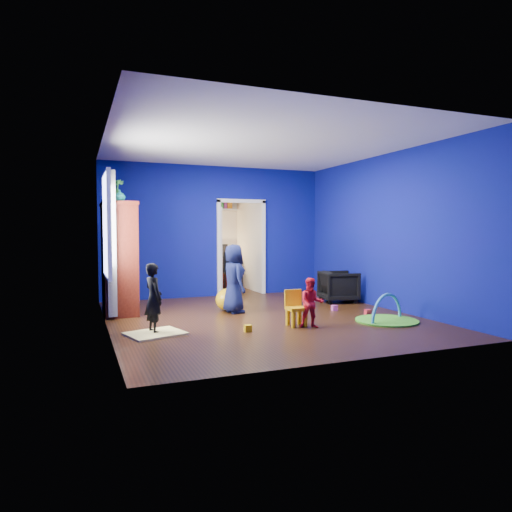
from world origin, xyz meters
name	(u,v)px	position (x,y,z in m)	size (l,w,h in m)	color
floor	(263,317)	(0.00, 0.00, 0.00)	(5.00, 5.50, 0.01)	black
ceiling	(263,144)	(0.00, 0.00, 2.90)	(5.00, 5.50, 0.01)	white
wall_back	(216,231)	(0.00, 2.75, 1.45)	(5.00, 0.02, 2.90)	navy
wall_front	(357,232)	(0.00, -2.75, 1.45)	(5.00, 0.02, 2.90)	navy
wall_left	(106,232)	(-2.50, 0.00, 1.45)	(0.02, 5.50, 2.90)	navy
wall_right	(386,232)	(2.50, 0.00, 1.45)	(0.02, 5.50, 2.90)	navy
alcove	(229,240)	(0.60, 3.62, 1.25)	(1.00, 1.75, 2.50)	silver
armchair	(339,286)	(2.10, 0.99, 0.32)	(0.68, 0.70, 0.64)	black
child_black	(154,298)	(-1.90, -0.53, 0.50)	(0.37, 0.24, 1.01)	black
child_navy	(234,279)	(-0.31, 0.61, 0.61)	(0.60, 0.39, 1.22)	#101B3D
toddler_red	(311,303)	(0.37, -1.03, 0.38)	(0.37, 0.29, 0.76)	#AE1612
vase	(120,196)	(-2.21, 1.03, 2.06)	(0.19, 0.19, 0.20)	#0C5D61
potted_plant	(117,191)	(-2.21, 1.55, 2.18)	(0.25, 0.25, 0.44)	green
tv_armoire	(119,258)	(-2.21, 1.33, 0.98)	(0.58, 1.14, 1.96)	#3D120A
crt_tv	(121,256)	(-2.17, 1.33, 1.02)	(0.46, 0.70, 0.54)	silver
yellow_blanket	(155,334)	(-1.90, -0.63, 0.01)	(0.75, 0.60, 0.03)	#F2E07A
hopper_ball	(227,300)	(-0.36, 0.86, 0.20)	(0.40, 0.40, 0.40)	yellow
kid_chair	(297,310)	(0.22, -0.83, 0.25)	(0.28, 0.28, 0.50)	yellow
play_mat	(387,321)	(1.74, -1.05, 0.01)	(1.00, 1.00, 0.03)	#2E9020
toy_arch	(387,320)	(1.74, -1.05, 0.02)	(0.89, 0.89, 0.05)	#3F8CD8
window_left	(105,225)	(-2.48, 0.35, 1.55)	(0.03, 0.95, 1.55)	white
curtain	(111,244)	(-2.37, 0.90, 1.25)	(0.14, 0.42, 2.40)	slate
doorway	(241,249)	(0.60, 2.75, 1.05)	(1.16, 0.10, 2.10)	white
study_desk	(222,273)	(0.60, 4.26, 0.38)	(0.88, 0.44, 0.75)	#3D140A
desk_monitor	(220,250)	(0.60, 4.38, 0.95)	(0.40, 0.05, 0.32)	black
desk_lamp	(210,251)	(0.32, 4.32, 0.93)	(0.14, 0.14, 0.14)	#FFD88C
folding_chair	(233,273)	(0.60, 3.30, 0.46)	(0.40, 0.40, 0.92)	black
book_shelf	(220,209)	(0.60, 4.37, 2.02)	(0.88, 0.24, 0.04)	white
toy_0	(368,312)	(1.77, -0.48, 0.05)	(0.10, 0.08, 0.10)	red
toy_1	(328,298)	(1.95, 1.17, 0.06)	(0.11, 0.11, 0.11)	blue
toy_2	(248,328)	(-0.62, -0.93, 0.05)	(0.10, 0.08, 0.10)	#DFB20B
toy_3	(334,308)	(1.48, 0.12, 0.05)	(0.10, 0.08, 0.10)	#CE4DA5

